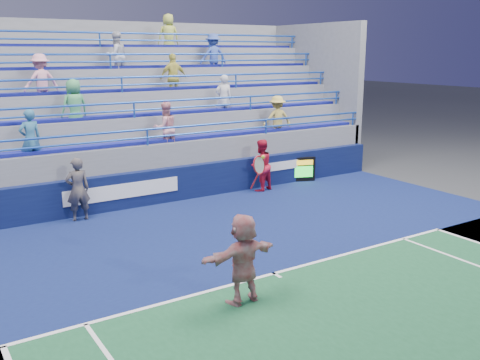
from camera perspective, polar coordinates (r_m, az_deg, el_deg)
ground at (r=11.74m, az=3.64°, el=-10.02°), size 120.00×120.00×0.00m
sponsor_wall at (r=16.97m, az=-9.36°, el=-0.76°), size 18.00×0.32×1.10m
bleacher_stand at (r=20.22m, az=-13.77°, el=4.21°), size 18.00×5.60×6.13m
serve_speed_board at (r=19.78m, az=6.18°, el=1.11°), size 1.28×0.59×0.91m
tennis_player at (r=10.18m, az=0.34°, el=-8.37°), size 1.67×0.62×2.84m
line_judge at (r=15.71m, az=-16.91°, el=-0.97°), size 0.67×0.45×1.82m
ball_girl at (r=18.31m, az=2.25°, el=1.56°), size 1.00×0.85×1.79m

